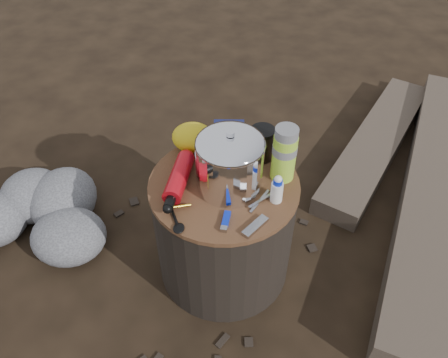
# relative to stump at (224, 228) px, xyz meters

# --- Properties ---
(ground) EXTENTS (60.00, 60.00, 0.00)m
(ground) POSITION_rel_stump_xyz_m (0.00, 0.00, -0.23)
(ground) COLOR black
(ground) RESTS_ON ground
(stump) EXTENTS (0.50, 0.50, 0.46)m
(stump) POSITION_rel_stump_xyz_m (0.00, 0.00, 0.00)
(stump) COLOR black
(stump) RESTS_ON ground
(log_main) EXTENTS (0.79, 1.77, 0.15)m
(log_main) POSITION_rel_stump_xyz_m (0.91, 0.44, -0.16)
(log_main) COLOR #45392F
(log_main) RESTS_ON ground
(log_small) EXTENTS (0.69, 1.13, 0.10)m
(log_small) POSITION_rel_stump_xyz_m (0.68, 0.79, -0.18)
(log_small) COLOR #45392F
(log_small) RESTS_ON ground
(foil_windscreen) EXTENTS (0.21, 0.21, 0.13)m
(foil_windscreen) POSITION_rel_stump_xyz_m (0.01, 0.01, 0.29)
(foil_windscreen) COLOR silver
(foil_windscreen) RESTS_ON stump
(camping_pot) EXTENTS (0.21, 0.21, 0.21)m
(camping_pot) POSITION_rel_stump_xyz_m (0.02, -0.01, 0.34)
(camping_pot) COLOR white
(camping_pot) RESTS_ON stump
(fuel_bottle) EXTENTS (0.08, 0.26, 0.06)m
(fuel_bottle) POSITION_rel_stump_xyz_m (-0.15, -0.02, 0.26)
(fuel_bottle) COLOR red
(fuel_bottle) RESTS_ON stump
(thermos) EXTENTS (0.08, 0.08, 0.20)m
(thermos) POSITION_rel_stump_xyz_m (0.19, 0.06, 0.33)
(thermos) COLOR #A5D933
(thermos) RESTS_ON stump
(travel_mug) EXTENTS (0.08, 0.08, 0.12)m
(travel_mug) POSITION_rel_stump_xyz_m (0.11, 0.15, 0.29)
(travel_mug) COLOR black
(travel_mug) RESTS_ON stump
(stuff_sack) EXTENTS (0.15, 0.12, 0.10)m
(stuff_sack) POSITION_rel_stump_xyz_m (-0.13, 0.17, 0.28)
(stuff_sack) COLOR gold
(stuff_sack) RESTS_ON stump
(food_pouch) EXTENTS (0.10, 0.03, 0.13)m
(food_pouch) POSITION_rel_stump_xyz_m (-0.00, 0.16, 0.29)
(food_pouch) COLOR #101545
(food_pouch) RESTS_ON stump
(lighter) EXTENTS (0.03, 0.08, 0.01)m
(lighter) POSITION_rel_stump_xyz_m (0.02, -0.16, 0.24)
(lighter) COLOR #0B23B9
(lighter) RESTS_ON stump
(multitool) EXTENTS (0.08, 0.09, 0.01)m
(multitool) POSITION_rel_stump_xyz_m (0.11, -0.18, 0.24)
(multitool) COLOR #A1A1A5
(multitool) RESTS_ON stump
(pot_grabber) EXTENTS (0.09, 0.11, 0.01)m
(pot_grabber) POSITION_rel_stump_xyz_m (0.12, -0.07, 0.23)
(pot_grabber) COLOR #A1A1A5
(pot_grabber) RESTS_ON stump
(spork) EXTENTS (0.09, 0.13, 0.01)m
(spork) POSITION_rel_stump_xyz_m (-0.14, -0.15, 0.24)
(spork) COLOR black
(spork) RESTS_ON stump
(squeeze_bottle) EXTENTS (0.04, 0.04, 0.09)m
(squeeze_bottle) POSITION_rel_stump_xyz_m (0.17, -0.06, 0.28)
(squeeze_bottle) COLOR white
(squeeze_bottle) RESTS_ON stump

